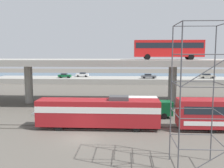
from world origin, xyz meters
TOP-DOWN VIEW (x-y plane):
  - ground_plane at (0.00, 0.00)m, footprint 260.00×260.00m
  - rail_strip_near at (0.00, 3.22)m, footprint 110.00×0.12m
  - rail_strip_far at (0.00, 4.78)m, footprint 110.00×0.12m
  - train_locomotive at (0.70, 4.00)m, footprint 16.35×3.04m
  - highway_overpass at (0.00, 20.00)m, footprint 96.00×12.14m
  - transit_bus_on_overpass at (12.41, 18.34)m, footprint 12.00×2.68m
  - service_truck_west at (8.18, 10.05)m, footprint 6.80×2.46m
  - scaffolding_tower at (10.65, -7.05)m, footprint 3.69×3.69m
  - pier_parking_lot at (0.00, 55.00)m, footprint 75.94×11.31m
  - parked_car_0 at (30.69, 54.08)m, footprint 4.66×1.99m
  - parked_car_1 at (12.13, 52.49)m, footprint 4.70×1.85m
  - parked_car_2 at (-9.60, 57.24)m, footprint 4.24×1.98m
  - parked_car_3 at (-14.65, 53.13)m, footprint 4.05×1.93m
  - harbor_water at (0.00, 78.00)m, footprint 140.00×36.00m

SIDE VIEW (x-z plane):
  - ground_plane at x=0.00m, z-range 0.00..0.00m
  - harbor_water at x=0.00m, z-range 0.00..0.01m
  - rail_strip_near at x=0.00m, z-range 0.00..0.12m
  - rail_strip_far at x=0.00m, z-range 0.00..0.12m
  - pier_parking_lot at x=0.00m, z-range 0.00..1.66m
  - service_truck_west at x=8.18m, z-range 0.12..3.16m
  - train_locomotive at x=0.70m, z-range 0.10..4.28m
  - parked_car_3 at x=-14.65m, z-range 1.68..3.18m
  - parked_car_2 at x=-9.60m, z-range 1.68..3.18m
  - parked_car_1 at x=12.13m, z-range 1.69..3.19m
  - parked_car_0 at x=30.69m, z-range 1.69..3.19m
  - scaffolding_tower at x=10.65m, z-range 0.39..12.19m
  - highway_overpass at x=0.00m, z-range 3.43..11.80m
  - transit_bus_on_overpass at x=12.41m, z-range 8.73..12.13m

